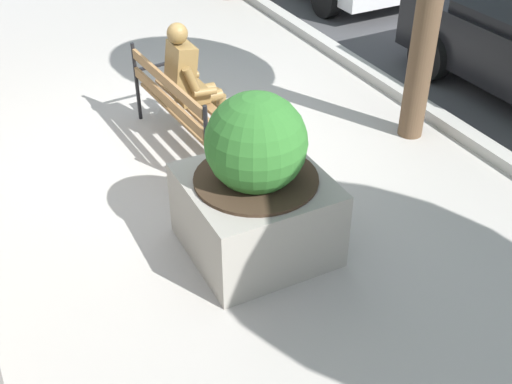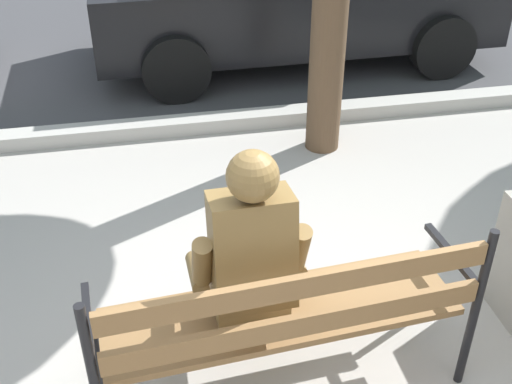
# 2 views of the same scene
# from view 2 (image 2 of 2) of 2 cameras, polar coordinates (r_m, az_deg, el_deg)

# --- Properties ---
(curb_stone) EXTENTS (60.00, 0.20, 0.12)m
(curb_stone) POSITION_cam_2_polar(r_m,az_deg,el_deg) (5.65, -3.62, 6.20)
(curb_stone) COLOR #B2AFA8
(curb_stone) RESTS_ON ground
(park_bench) EXTENTS (1.83, 0.66, 0.95)m
(park_bench) POSITION_cam_2_polar(r_m,az_deg,el_deg) (3.00, 2.83, -10.62)
(park_bench) COLOR olive
(park_bench) RESTS_ON ground
(bronze_statue_seated) EXTENTS (0.63, 0.77, 1.37)m
(bronze_statue_seated) POSITION_cam_2_polar(r_m,az_deg,el_deg) (3.05, -0.60, -6.58)
(bronze_statue_seated) COLOR olive
(bronze_statue_seated) RESTS_ON ground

